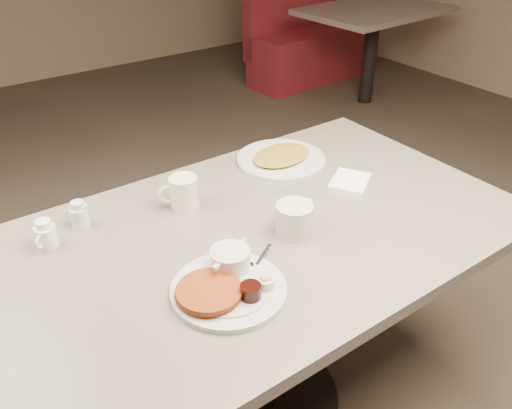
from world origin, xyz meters
TOP-DOWN VIEW (x-y plane):
  - diner_table at (0.00, 0.00)m, footprint 1.50×0.90m
  - main_plate at (-0.22, -0.16)m, footprint 0.37×0.37m
  - coffee_mug_near at (0.07, -0.07)m, footprint 0.16×0.13m
  - napkin at (0.38, 0.03)m, footprint 0.18×0.17m
  - coffee_mug_far at (-0.12, 0.22)m, footprint 0.13×0.11m
  - creamer_left at (-0.51, 0.27)m, footprint 0.08×0.08m
  - creamer_right at (-0.41, 0.31)m, footprint 0.07×0.07m
  - hash_plate at (0.30, 0.29)m, footprint 0.35×0.35m
  - booth_back_right at (2.39, 2.54)m, footprint 1.19×1.37m

SIDE VIEW (x-z plane):
  - booth_back_right at x=2.39m, z-range -0.15..0.97m
  - diner_table at x=0.00m, z-range 0.21..0.96m
  - napkin at x=0.38m, z-range 0.75..0.77m
  - hash_plate at x=0.30m, z-range 0.75..0.78m
  - main_plate at x=-0.22m, z-range 0.74..0.81m
  - creamer_left at x=-0.51m, z-range 0.75..0.83m
  - creamer_right at x=-0.41m, z-range 0.75..0.83m
  - coffee_mug_near at x=0.07m, z-range 0.75..0.84m
  - coffee_mug_far at x=-0.12m, z-range 0.75..0.85m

